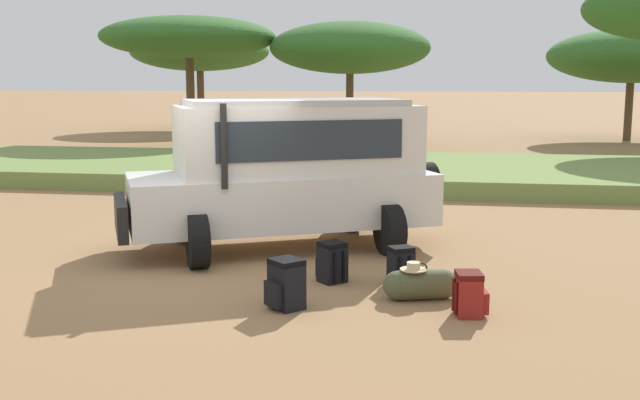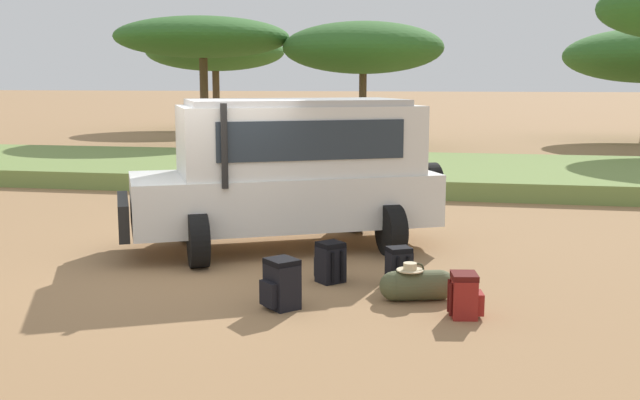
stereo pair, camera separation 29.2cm
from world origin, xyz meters
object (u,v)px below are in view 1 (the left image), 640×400
backpack_cluster_center (401,266)px  acacia_tree_centre_back (350,48)px  backpack_near_rear_wheel (332,262)px  acacia_tree_far_right (632,56)px  duffel_bag_low_black_case (421,284)px  acacia_tree_left_mid (189,38)px  safari_vehicle (288,170)px  backpack_beside_front_wheel (470,295)px  acacia_tree_far_left (200,52)px  backpack_outermost (286,284)px

backpack_cluster_center → acacia_tree_centre_back: 20.78m
backpack_near_rear_wheel → acacia_tree_far_right: acacia_tree_far_right is taller
duffel_bag_low_black_case → acacia_tree_left_mid: bearing=116.6°
safari_vehicle → backpack_beside_front_wheel: 4.43m
duffel_bag_low_black_case → acacia_tree_far_left: size_ratio=0.12×
acacia_tree_left_mid → backpack_cluster_center: bearing=-63.3°
backpack_cluster_center → duffel_bag_low_black_case: size_ratio=0.57×
backpack_cluster_center → acacia_tree_far_left: size_ratio=0.07×
backpack_beside_front_wheel → duffel_bag_low_black_case: backpack_beside_front_wheel is taller
acacia_tree_far_left → backpack_beside_front_wheel: bearing=-66.2°
acacia_tree_centre_back → acacia_tree_far_right: bearing=26.5°
backpack_beside_front_wheel → backpack_cluster_center: 1.48m
backpack_near_rear_wheel → acacia_tree_far_left: acacia_tree_far_left is taller
backpack_near_rear_wheel → acacia_tree_centre_back: bearing=96.8°
backpack_outermost → acacia_tree_far_right: acacia_tree_far_right is taller
backpack_cluster_center → acacia_tree_far_right: 27.78m
safari_vehicle → backpack_cluster_center: 3.02m
acacia_tree_left_mid → acacia_tree_far_right: (18.43, 6.69, -0.62)m
backpack_near_rear_wheel → backpack_beside_front_wheel: bearing=-33.2°
acacia_tree_far_right → backpack_beside_front_wheel: bearing=-105.8°
duffel_bag_low_black_case → acacia_tree_far_right: acacia_tree_far_right is taller
backpack_beside_front_wheel → acacia_tree_far_left: 34.63m
acacia_tree_left_mid → acacia_tree_far_right: size_ratio=0.98×
backpack_outermost → acacia_tree_centre_back: size_ratio=0.09×
backpack_beside_front_wheel → duffel_bag_low_black_case: 0.82m
backpack_beside_front_wheel → safari_vehicle: bearing=131.7°
backpack_near_rear_wheel → acacia_tree_far_left: (-12.06, 30.28, 3.97)m
safari_vehicle → acacia_tree_left_mid: acacia_tree_left_mid is taller
safari_vehicle → acacia_tree_centre_back: acacia_tree_centre_back is taller
backpack_cluster_center → safari_vehicle: bearing=134.3°
safari_vehicle → backpack_beside_front_wheel: size_ratio=10.16×
duffel_bag_low_black_case → acacia_tree_far_right: 28.28m
backpack_beside_front_wheel → backpack_cluster_center: bearing=126.7°
safari_vehicle → backpack_outermost: size_ratio=8.70×
acacia_tree_far_right → backpack_near_rear_wheel: bearing=-110.1°
backpack_near_rear_wheel → acacia_tree_centre_back: size_ratio=0.08×
safari_vehicle → acacia_tree_far_right: (10.63, 24.13, 2.49)m
backpack_near_rear_wheel → backpack_outermost: size_ratio=0.92×
backpack_beside_front_wheel → duffel_bag_low_black_case: (-0.59, 0.57, -0.06)m
acacia_tree_centre_back → acacia_tree_far_right: 13.41m
acacia_tree_left_mid → backpack_outermost: bearing=-67.8°
backpack_near_rear_wheel → backpack_outermost: backpack_outermost is taller
backpack_cluster_center → backpack_near_rear_wheel: 0.94m
backpack_cluster_center → backpack_outermost: (-1.31, -1.28, 0.04)m
safari_vehicle → backpack_near_rear_wheel: size_ratio=9.50×
backpack_beside_front_wheel → backpack_outermost: backpack_outermost is taller
backpack_near_rear_wheel → acacia_tree_centre_back: (-2.40, 20.16, 3.70)m
backpack_outermost → duffel_bag_low_black_case: (1.60, 0.66, -0.10)m
backpack_outermost → acacia_tree_left_mid: (-8.47, 20.75, 4.11)m
backpack_cluster_center → duffel_bag_low_black_case: 0.69m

